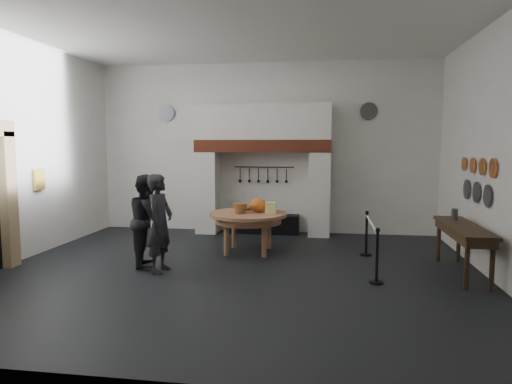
# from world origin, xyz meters

# --- Properties ---
(floor) EXTENTS (9.00, 8.00, 0.02)m
(floor) POSITION_xyz_m (0.00, 0.00, 0.00)
(floor) COLOR black
(floor) RESTS_ON ground
(ceiling) EXTENTS (9.00, 8.00, 0.02)m
(ceiling) POSITION_xyz_m (0.00, 0.00, 4.50)
(ceiling) COLOR silver
(ceiling) RESTS_ON wall_back
(wall_back) EXTENTS (9.00, 0.02, 4.50)m
(wall_back) POSITION_xyz_m (0.00, 4.00, 2.25)
(wall_back) COLOR white
(wall_back) RESTS_ON floor
(wall_front) EXTENTS (9.00, 0.02, 4.50)m
(wall_front) POSITION_xyz_m (0.00, -4.00, 2.25)
(wall_front) COLOR white
(wall_front) RESTS_ON floor
(wall_left) EXTENTS (0.02, 8.00, 4.50)m
(wall_left) POSITION_xyz_m (-4.50, 0.00, 2.25)
(wall_left) COLOR white
(wall_left) RESTS_ON floor
(wall_right) EXTENTS (0.02, 8.00, 4.50)m
(wall_right) POSITION_xyz_m (4.50, 0.00, 2.25)
(wall_right) COLOR white
(wall_right) RESTS_ON floor
(chimney_pier_left) EXTENTS (0.55, 0.70, 2.15)m
(chimney_pier_left) POSITION_xyz_m (-1.48, 3.65, 1.07)
(chimney_pier_left) COLOR silver
(chimney_pier_left) RESTS_ON floor
(chimney_pier_right) EXTENTS (0.55, 0.70, 2.15)m
(chimney_pier_right) POSITION_xyz_m (1.48, 3.65, 1.07)
(chimney_pier_right) COLOR silver
(chimney_pier_right) RESTS_ON floor
(hearth_brick_band) EXTENTS (3.50, 0.72, 0.32)m
(hearth_brick_band) POSITION_xyz_m (0.00, 3.65, 2.31)
(hearth_brick_band) COLOR #9E442B
(hearth_brick_band) RESTS_ON chimney_pier_left
(chimney_hood) EXTENTS (3.50, 0.70, 0.90)m
(chimney_hood) POSITION_xyz_m (0.00, 3.65, 2.92)
(chimney_hood) COLOR silver
(chimney_hood) RESTS_ON hearth_brick_band
(iron_range) EXTENTS (1.90, 0.45, 0.50)m
(iron_range) POSITION_xyz_m (0.00, 3.72, 0.25)
(iron_range) COLOR black
(iron_range) RESTS_ON floor
(utensil_rail) EXTENTS (1.60, 0.02, 0.02)m
(utensil_rail) POSITION_xyz_m (0.00, 3.92, 1.75)
(utensil_rail) COLOR black
(utensil_rail) RESTS_ON wall_back
(door_jamb_far) EXTENTS (0.22, 0.30, 2.60)m
(door_jamb_far) POSITION_xyz_m (-4.38, -0.30, 1.30)
(door_jamb_far) COLOR tan
(door_jamb_far) RESTS_ON floor
(wall_plaque) EXTENTS (0.05, 0.34, 0.44)m
(wall_plaque) POSITION_xyz_m (-4.45, 0.80, 1.60)
(wall_plaque) COLOR gold
(wall_plaque) RESTS_ON wall_left
(work_table) EXTENTS (1.76, 1.76, 0.07)m
(work_table) POSITION_xyz_m (-0.03, 1.55, 0.84)
(work_table) COLOR #AA7450
(work_table) RESTS_ON floor
(pumpkin) EXTENTS (0.36, 0.36, 0.31)m
(pumpkin) POSITION_xyz_m (0.17, 1.65, 1.03)
(pumpkin) COLOR #D74A1E
(pumpkin) RESTS_ON work_table
(cheese_block_big) EXTENTS (0.22, 0.22, 0.24)m
(cheese_block_big) POSITION_xyz_m (0.47, 1.50, 0.99)
(cheese_block_big) COLOR #E6E489
(cheese_block_big) RESTS_ON work_table
(cheese_block_small) EXTENTS (0.18, 0.18, 0.20)m
(cheese_block_small) POSITION_xyz_m (0.45, 1.80, 0.97)
(cheese_block_small) COLOR #FDE797
(cheese_block_small) RESTS_ON work_table
(wicker_basket) EXTENTS (0.33, 0.33, 0.22)m
(wicker_basket) POSITION_xyz_m (-0.18, 1.40, 0.98)
(wicker_basket) COLOR #A16C3B
(wicker_basket) RESTS_ON work_table
(bread_loaf) EXTENTS (0.31, 0.18, 0.13)m
(bread_loaf) POSITION_xyz_m (-0.13, 1.90, 0.94)
(bread_loaf) COLOR olive
(bread_loaf) RESTS_ON work_table
(visitor_near) EXTENTS (0.50, 0.70, 1.82)m
(visitor_near) POSITION_xyz_m (-1.38, -0.22, 0.91)
(visitor_near) COLOR #222227
(visitor_near) RESTS_ON floor
(visitor_far) EXTENTS (0.92, 1.04, 1.79)m
(visitor_far) POSITION_xyz_m (-1.78, 0.18, 0.89)
(visitor_far) COLOR black
(visitor_far) RESTS_ON floor
(side_table) EXTENTS (0.55, 2.20, 0.06)m
(side_table) POSITION_xyz_m (4.10, 0.45, 0.87)
(side_table) COLOR #362613
(side_table) RESTS_ON floor
(pewter_jug) EXTENTS (0.12, 0.12, 0.22)m
(pewter_jug) POSITION_xyz_m (4.10, 1.05, 1.01)
(pewter_jug) COLOR #46474B
(pewter_jug) RESTS_ON side_table
(copper_pan_a) EXTENTS (0.03, 0.34, 0.34)m
(copper_pan_a) POSITION_xyz_m (4.46, 0.20, 1.95)
(copper_pan_a) COLOR #C6662D
(copper_pan_a) RESTS_ON wall_right
(copper_pan_b) EXTENTS (0.03, 0.32, 0.32)m
(copper_pan_b) POSITION_xyz_m (4.46, 0.75, 1.95)
(copper_pan_b) COLOR #C6662D
(copper_pan_b) RESTS_ON wall_right
(copper_pan_c) EXTENTS (0.03, 0.30, 0.30)m
(copper_pan_c) POSITION_xyz_m (4.46, 1.30, 1.95)
(copper_pan_c) COLOR #C6662D
(copper_pan_c) RESTS_ON wall_right
(copper_pan_d) EXTENTS (0.03, 0.28, 0.28)m
(copper_pan_d) POSITION_xyz_m (4.46, 1.85, 1.95)
(copper_pan_d) COLOR #C6662D
(copper_pan_d) RESTS_ON wall_right
(pewter_plate_left) EXTENTS (0.03, 0.40, 0.40)m
(pewter_plate_left) POSITION_xyz_m (4.46, 0.40, 1.45)
(pewter_plate_left) COLOR #4C4C51
(pewter_plate_left) RESTS_ON wall_right
(pewter_plate_mid) EXTENTS (0.03, 0.40, 0.40)m
(pewter_plate_mid) POSITION_xyz_m (4.46, 1.00, 1.45)
(pewter_plate_mid) COLOR #4C4C51
(pewter_plate_mid) RESTS_ON wall_right
(pewter_plate_right) EXTENTS (0.03, 0.40, 0.40)m
(pewter_plate_right) POSITION_xyz_m (4.46, 1.60, 1.45)
(pewter_plate_right) COLOR #4C4C51
(pewter_plate_right) RESTS_ON wall_right
(pewter_plate_back_left) EXTENTS (0.44, 0.03, 0.44)m
(pewter_plate_back_left) POSITION_xyz_m (-2.70, 3.96, 3.20)
(pewter_plate_back_left) COLOR #4C4C51
(pewter_plate_back_left) RESTS_ON wall_back
(pewter_plate_back_right) EXTENTS (0.44, 0.03, 0.44)m
(pewter_plate_back_right) POSITION_xyz_m (2.70, 3.96, 3.20)
(pewter_plate_back_right) COLOR #4C4C51
(pewter_plate_back_right) RESTS_ON wall_back
(barrier_post_near) EXTENTS (0.05, 0.05, 0.90)m
(barrier_post_near) POSITION_xyz_m (2.50, -0.36, 0.45)
(barrier_post_near) COLOR black
(barrier_post_near) RESTS_ON floor
(barrier_post_far) EXTENTS (0.05, 0.05, 0.90)m
(barrier_post_far) POSITION_xyz_m (2.50, 1.64, 0.45)
(barrier_post_far) COLOR black
(barrier_post_far) RESTS_ON floor
(barrier_rope) EXTENTS (0.04, 2.00, 0.04)m
(barrier_rope) POSITION_xyz_m (2.50, 0.64, 0.85)
(barrier_rope) COLOR white
(barrier_rope) RESTS_ON barrier_post_near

